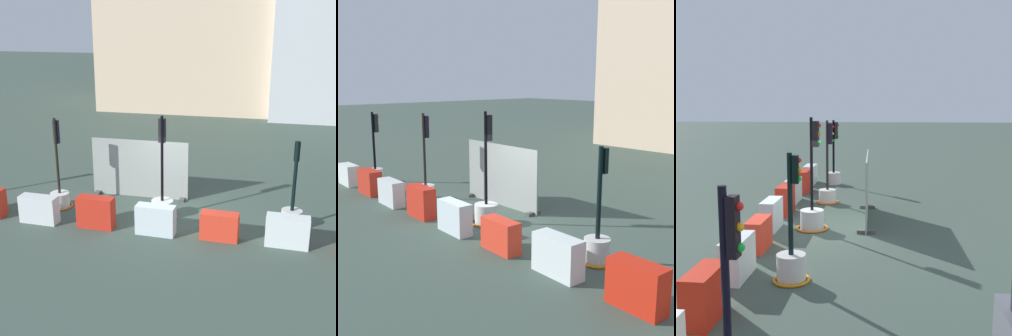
% 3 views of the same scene
% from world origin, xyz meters
% --- Properties ---
extents(ground_plane, '(120.00, 120.00, 0.00)m').
position_xyz_m(ground_plane, '(0.00, 0.00, 0.00)').
color(ground_plane, '#3E4F45').
extents(traffic_light_1, '(0.79, 0.79, 2.89)m').
position_xyz_m(traffic_light_1, '(-3.48, 0.10, 0.48)').
color(traffic_light_1, silver).
rests_on(traffic_light_1, ground_plane).
extents(traffic_light_2, '(0.92, 0.92, 3.13)m').
position_xyz_m(traffic_light_2, '(-0.10, 0.00, 0.50)').
color(traffic_light_2, silver).
rests_on(traffic_light_2, ground_plane).
extents(traffic_light_3, '(0.76, 0.76, 2.60)m').
position_xyz_m(traffic_light_3, '(3.69, 0.08, 0.45)').
color(traffic_light_3, silver).
rests_on(traffic_light_3, ground_plane).
extents(construction_barrier_2, '(1.15, 0.46, 0.82)m').
position_xyz_m(construction_barrier_2, '(-3.55, -1.14, 0.41)').
color(construction_barrier_2, silver).
rests_on(construction_barrier_2, ground_plane).
extents(construction_barrier_3, '(1.09, 0.45, 0.92)m').
position_xyz_m(construction_barrier_3, '(-1.80, -1.09, 0.46)').
color(construction_barrier_3, red).
rests_on(construction_barrier_3, ground_plane).
extents(construction_barrier_4, '(1.11, 0.45, 0.84)m').
position_xyz_m(construction_barrier_4, '(-0.01, -1.14, 0.42)').
color(construction_barrier_4, silver).
rests_on(construction_barrier_4, ground_plane).
extents(construction_barrier_5, '(1.05, 0.46, 0.76)m').
position_xyz_m(construction_barrier_5, '(1.76, -1.07, 0.38)').
color(construction_barrier_5, red).
rests_on(construction_barrier_5, ground_plane).
extents(construction_barrier_6, '(1.15, 0.49, 0.84)m').
position_xyz_m(construction_barrier_6, '(3.56, -1.06, 0.42)').
color(construction_barrier_6, silver).
rests_on(construction_barrier_6, ground_plane).
extents(site_fence_panel, '(3.27, 0.50, 1.96)m').
position_xyz_m(site_fence_panel, '(-1.23, 1.51, 0.93)').
color(site_fence_panel, '#98A19A').
rests_on(site_fence_panel, ground_plane).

